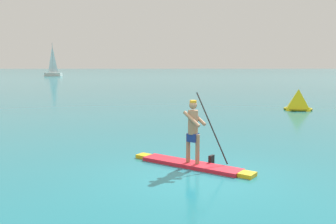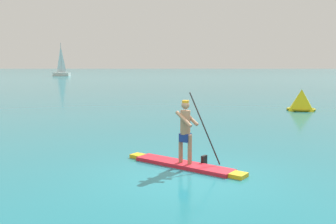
% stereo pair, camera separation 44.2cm
% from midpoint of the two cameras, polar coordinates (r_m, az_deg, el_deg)
% --- Properties ---
extents(ground, '(440.00, 440.00, 0.00)m').
position_cam_midpoint_polar(ground, '(9.14, 4.94, -9.82)').
color(ground, '#1E727F').
extents(paddleboarder_mid_center, '(3.06, 2.41, 1.98)m').
position_cam_midpoint_polar(paddleboarder_mid_center, '(9.92, 4.09, -6.09)').
color(paddleboarder_mid_center, red).
rests_on(paddleboarder_mid_center, ground).
extents(race_marker_buoy, '(1.85, 1.85, 1.24)m').
position_cam_midpoint_polar(race_marker_buoy, '(23.38, 20.33, 1.58)').
color(race_marker_buoy, yellow).
rests_on(race_marker_buoy, ground).
extents(sailboat_left_horizon, '(4.20, 2.06, 7.50)m').
position_cam_midpoint_polar(sailboat_left_horizon, '(89.54, -15.54, 6.05)').
color(sailboat_left_horizon, white).
rests_on(sailboat_left_horizon, ground).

